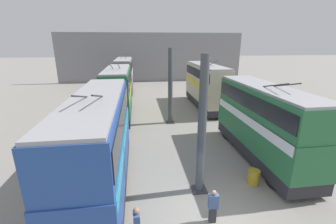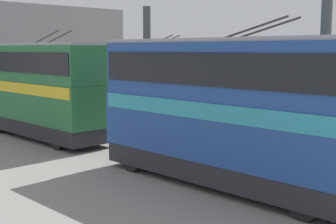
# 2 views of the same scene
# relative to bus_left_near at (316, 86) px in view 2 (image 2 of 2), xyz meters

# --- Properties ---
(support_column_near) EXTENTS (0.76, 0.76, 7.11)m
(support_column_near) POSITION_rel_bus_left_near_xyz_m (-3.00, 5.06, 0.62)
(support_column_near) COLOR #42474C
(support_column_near) RESTS_ON ground_plane
(support_column_far) EXTENTS (0.76, 0.76, 7.11)m
(support_column_far) POSITION_rel_bus_left_near_xyz_m (7.66, 5.06, 0.62)
(support_column_far) COLOR #42474C
(support_column_far) RESTS_ON ground_plane
(bus_left_near) EXTENTS (9.63, 2.54, 5.55)m
(bus_left_near) POSITION_rel_bus_left_near_xyz_m (0.00, 0.00, 0.00)
(bus_left_near) COLOR black
(bus_left_near) RESTS_ON ground_plane
(bus_left_far) EXTENTS (10.53, 2.54, 5.71)m
(bus_left_far) POSITION_rel_bus_left_near_xyz_m (12.84, 0.00, 0.08)
(bus_left_far) COLOR black
(bus_left_far) RESTS_ON ground_plane
(bus_right_near) EXTENTS (10.42, 2.54, 5.74)m
(bus_right_near) POSITION_rel_bus_left_near_xyz_m (-2.11, 10.12, 0.09)
(bus_right_near) COLOR black
(bus_right_near) RESTS_ON ground_plane
(bus_right_mid) EXTENTS (9.39, 2.54, 5.69)m
(bus_right_mid) POSITION_rel_bus_left_near_xyz_m (10.33, 10.12, 0.06)
(bus_right_mid) COLOR black
(bus_right_mid) RESTS_ON ground_plane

